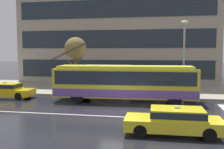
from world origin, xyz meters
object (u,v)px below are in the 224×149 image
at_px(taxi_oncoming_near, 175,120).
at_px(bus_shelter, 108,72).
at_px(pedestrian_at_shelter, 89,76).
at_px(pedestrian_walking_past, 159,82).
at_px(trolleybus, 125,82).
at_px(street_tree_bare, 76,49).
at_px(street_lamp, 184,52).
at_px(taxi_queued_behind_bus, 6,90).
at_px(pedestrian_approaching_curb, 185,77).
at_px(pedestrian_waiting_by_pole, 90,75).

distance_m(taxi_oncoming_near, bus_shelter, 12.73).
height_order(bus_shelter, pedestrian_at_shelter, bus_shelter).
bearing_deg(bus_shelter, pedestrian_walking_past, 2.87).
relative_size(trolleybus, pedestrian_walking_past, 7.37).
bearing_deg(street_tree_bare, street_lamp, -4.22).
height_order(taxi_queued_behind_bus, pedestrian_at_shelter, pedestrian_at_shelter).
height_order(trolleybus, pedestrian_walking_past, trolleybus).
distance_m(pedestrian_approaching_curb, pedestrian_walking_past, 2.32).
xyz_separation_m(pedestrian_at_shelter, street_tree_bare, (-1.59, 1.03, 2.43)).
height_order(taxi_oncoming_near, pedestrian_at_shelter, pedestrian_at_shelter).
bearing_deg(pedestrian_waiting_by_pole, trolleybus, -44.35).
xyz_separation_m(pedestrian_waiting_by_pole, street_tree_bare, (-1.28, -0.31, 2.47)).
bearing_deg(trolleybus, pedestrian_waiting_by_pole, 135.65).
relative_size(trolleybus, pedestrian_at_shelter, 6.24).
relative_size(bus_shelter, pedestrian_approaching_curb, 2.17).
distance_m(pedestrian_at_shelter, street_lamp, 8.59).
height_order(trolleybus, bus_shelter, trolleybus).
xyz_separation_m(trolleybus, street_lamp, (4.69, 2.79, 2.39)).
bearing_deg(pedestrian_at_shelter, taxi_oncoming_near, -55.41).
distance_m(pedestrian_approaching_curb, street_lamp, 2.37).
relative_size(trolleybus, taxi_queued_behind_bus, 2.74).
distance_m(pedestrian_at_shelter, pedestrian_waiting_by_pole, 1.38).
relative_size(pedestrian_approaching_curb, pedestrian_waiting_by_pole, 1.00).
xyz_separation_m(bus_shelter, street_tree_bare, (-3.06, -0.14, 2.11)).
height_order(pedestrian_at_shelter, pedestrian_walking_past, pedestrian_at_shelter).
bearing_deg(taxi_queued_behind_bus, street_lamp, 11.40).
xyz_separation_m(taxi_oncoming_near, pedestrian_at_shelter, (-7.03, 10.19, 1.07)).
bearing_deg(street_tree_bare, taxi_oncoming_near, -52.48).
xyz_separation_m(pedestrian_walking_past, street_lamp, (2.06, -1.11, 2.82)).
relative_size(trolleybus, bus_shelter, 2.92).
xyz_separation_m(taxi_queued_behind_bus, pedestrian_waiting_by_pole, (6.28, 4.04, 1.03)).
distance_m(pedestrian_walking_past, street_lamp, 3.66).
bearing_deg(street_tree_bare, taxi_queued_behind_bus, -143.29).
distance_m(taxi_queued_behind_bus, bus_shelter, 9.05).
bearing_deg(pedestrian_approaching_curb, pedestrian_waiting_by_pole, 178.10).
relative_size(taxi_queued_behind_bus, street_lamp, 0.71).
xyz_separation_m(taxi_queued_behind_bus, street_lamp, (14.89, 3.00, 3.26)).
distance_m(taxi_oncoming_near, pedestrian_at_shelter, 12.43).
xyz_separation_m(bus_shelter, pedestrian_at_shelter, (-1.47, -1.18, -0.32)).
bearing_deg(pedestrian_at_shelter, trolleybus, -34.57).
xyz_separation_m(taxi_queued_behind_bus, pedestrian_at_shelter, (6.60, 2.70, 1.07)).
xyz_separation_m(taxi_oncoming_near, pedestrian_approaching_curb, (1.42, 11.25, 1.02)).
height_order(pedestrian_waiting_by_pole, street_lamp, street_lamp).
xyz_separation_m(taxi_queued_behind_bus, taxi_oncoming_near, (13.62, -7.49, 0.00)).
relative_size(pedestrian_approaching_curb, street_lamp, 0.31).
height_order(taxi_queued_behind_bus, taxi_oncoming_near, same).
distance_m(bus_shelter, pedestrian_waiting_by_pole, 1.82).
bearing_deg(street_lamp, taxi_oncoming_near, -96.89).
bearing_deg(pedestrian_approaching_curb, trolleybus, -143.87).
height_order(pedestrian_at_shelter, pedestrian_approaching_curb, pedestrian_at_shelter).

